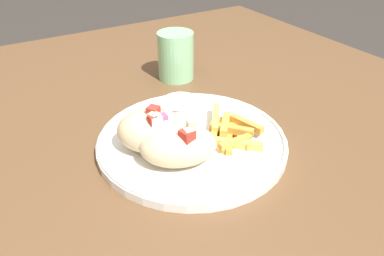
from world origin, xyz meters
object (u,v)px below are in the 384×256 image
object	(u,v)px
pita_sandwich_far	(151,130)
pita_sandwich_near	(179,145)
water_glass	(176,58)
fries_pile	(227,133)
plate	(192,141)
sauce_ramekin	(181,107)

from	to	relation	value
pita_sandwich_far	pita_sandwich_near	bearing A→B (deg)	-33.75
pita_sandwich_near	water_glass	bearing A→B (deg)	84.08
fries_pile	water_glass	xyz separation A→B (m)	(0.06, 0.27, 0.02)
plate	sauce_ramekin	size ratio (longest dim) A/B	4.57
plate	sauce_ramekin	distance (m)	0.08
plate	fries_pile	bearing A→B (deg)	-29.41
pita_sandwich_near	pita_sandwich_far	size ratio (longest dim) A/B	1.02
pita_sandwich_far	plate	bearing A→B (deg)	26.53
plate	water_glass	world-z (taller)	water_glass
fries_pile	sauce_ramekin	size ratio (longest dim) A/B	2.01
pita_sandwich_near	pita_sandwich_far	world-z (taller)	pita_sandwich_far
sauce_ramekin	pita_sandwich_far	bearing A→B (deg)	-144.67
pita_sandwich_far	sauce_ramekin	size ratio (longest dim) A/B	1.95
pita_sandwich_far	fries_pile	size ratio (longest dim) A/B	0.97
pita_sandwich_far	fries_pile	distance (m)	0.12
water_glass	pita_sandwich_far	bearing A→B (deg)	-126.60
sauce_ramekin	plate	bearing A→B (deg)	-105.71
water_glass	sauce_ramekin	bearing A→B (deg)	-116.61
pita_sandwich_far	sauce_ramekin	world-z (taller)	pita_sandwich_far
plate	pita_sandwich_near	distance (m)	0.07
plate	fries_pile	xyz separation A→B (m)	(0.05, -0.03, 0.01)
water_glass	pita_sandwich_near	bearing A→B (deg)	-118.32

